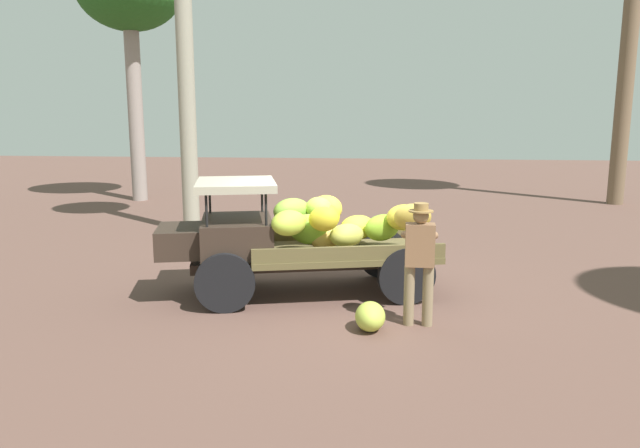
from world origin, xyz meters
TOP-DOWN VIEW (x-y plane):
  - ground_plane at (0.00, 0.00)m, footprint 60.00×60.00m
  - truck at (0.59, 0.14)m, footprint 4.65×2.61m
  - farmer at (-1.36, 1.44)m, footprint 0.53×0.46m
  - loose_banana_bunch at (-0.69, 1.72)m, footprint 0.42×0.60m

SIDE VIEW (x-z plane):
  - ground_plane at x=0.00m, z-range 0.00..0.00m
  - loose_banana_bunch at x=-0.69m, z-range -0.01..0.41m
  - truck at x=0.59m, z-range 0.03..1.92m
  - farmer at x=-1.36m, z-range 0.12..1.87m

